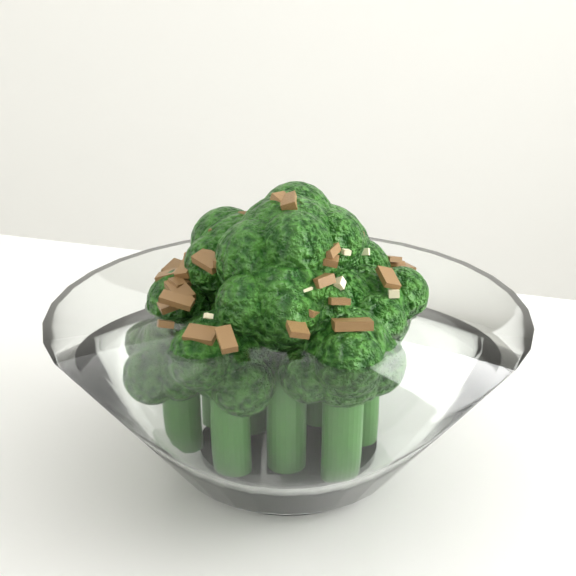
{
  "coord_description": "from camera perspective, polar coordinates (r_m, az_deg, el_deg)",
  "views": [
    {
      "loc": [
        0.15,
        -0.34,
        1.02
      ],
      "look_at": [
        0.14,
        0.07,
        0.85
      ],
      "focal_mm": 55.0,
      "sensor_mm": 36.0,
      "label": 1
    }
  ],
  "objects": [
    {
      "name": "broccoli_dish",
      "position": [
        0.46,
        -0.14,
        -4.94
      ],
      "size": [
        0.24,
        0.24,
        0.15
      ],
      "color": "white",
      "rests_on": "table"
    }
  ]
}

